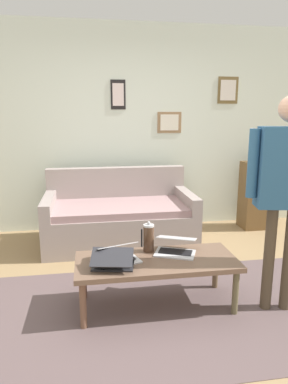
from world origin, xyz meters
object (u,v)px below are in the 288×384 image
laptop_left (176,248)px  side_shelf (257,195)px  coffee_table (157,264)px  couch (119,218)px  french_press (149,238)px  flower_vase (261,151)px  person_standing (286,178)px  laptop_center (113,262)px  laptop_right (116,256)px

laptop_left → side_shelf: 2.30m
laptop_left → coffee_table: bearing=30.6°
laptop_left → side_shelf: bearing=-133.3°
couch → side_shelf: 1.95m
french_press → flower_vase: (-1.80, -1.61, 0.54)m
flower_vase → couch: bearing=7.7°
person_standing → french_press: bearing=-20.4°
couch → person_standing: size_ratio=1.05×
laptop_center → french_press: french_press is taller
person_standing → coffee_table: bearing=-11.3°
coffee_table → flower_vase: size_ratio=3.01×
french_press → person_standing: (-0.98, 0.37, 0.55)m
laptop_center → laptop_right: 0.12m
laptop_center → laptop_right: laptop_right is taller
laptop_left → person_standing: bearing=158.7°
laptop_left → laptop_center: 0.58m
laptop_left → french_press: (0.22, -0.07, 0.08)m
laptop_right → french_press: size_ratio=1.52×
person_standing → side_shelf: bearing=-112.4°
french_press → person_standing: person_standing is taller
laptop_right → flower_vase: bearing=-139.9°
laptop_left → flower_vase: 2.38m
laptop_right → side_shelf: side_shelf is taller
laptop_center → flower_vase: 2.90m
coffee_table → laptop_left: size_ratio=3.12×
laptop_right → side_shelf: 2.73m
coffee_table → side_shelf: (-1.76, -1.79, 0.09)m
couch → coffee_table: size_ratio=1.37×
coffee_table → french_press: (0.03, -0.18, 0.16)m
flower_vase → person_standing: size_ratio=0.25×
laptop_right → person_standing: 1.43m
french_press → person_standing: bearing=159.6°
laptop_center → laptop_right: (-0.04, -0.12, 0.00)m
coffee_table → laptop_left: 0.23m
couch → coffee_table: bearing=96.1°
laptop_right → person_standing: size_ratio=0.24×
person_standing → laptop_center: bearing=-4.2°
coffee_table → laptop_right: size_ratio=3.21×
couch → side_shelf: (-1.93, -0.26, 0.16)m
laptop_left → french_press: french_press is taller
laptop_left → person_standing: 1.03m
laptop_left → flower_vase: (-1.58, -1.67, 0.61)m
side_shelf → flower_vase: size_ratio=2.14×
couch → flower_vase: size_ratio=4.12×
laptop_center → french_press: size_ratio=1.35×
laptop_center → french_press: 0.43m
laptop_right → couch: bearing=-96.1°
couch → coffee_table: 1.53m
couch → french_press: bearing=95.4°
laptop_left → laptop_right: size_ratio=1.03×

